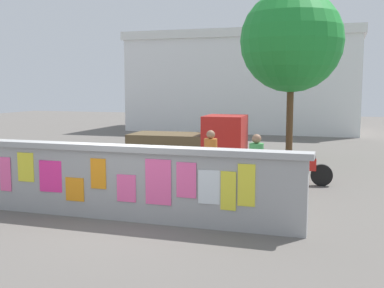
{
  "coord_description": "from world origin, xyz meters",
  "views": [
    {
      "loc": [
        4.02,
        -8.7,
        2.72
      ],
      "look_at": [
        0.44,
        2.5,
        1.31
      ],
      "focal_mm": 44.57,
      "sensor_mm": 36.0,
      "label": 1
    }
  ],
  "objects_px": {
    "bicycle_near": "(114,178)",
    "person_bystander": "(211,155)",
    "motorcycle": "(299,168)",
    "auto_rickshaw_truck": "(194,145)",
    "tree_roadside": "(292,41)",
    "person_walking": "(256,161)"
  },
  "relations": [
    {
      "from": "auto_rickshaw_truck",
      "to": "person_walking",
      "type": "height_order",
      "value": "auto_rickshaw_truck"
    },
    {
      "from": "person_bystander",
      "to": "tree_roadside",
      "type": "distance_m",
      "value": 7.44
    },
    {
      "from": "motorcycle",
      "to": "auto_rickshaw_truck",
      "type": "bearing_deg",
      "value": 167.22
    },
    {
      "from": "auto_rickshaw_truck",
      "to": "bicycle_near",
      "type": "xyz_separation_m",
      "value": [
        -1.22,
        -3.1,
        -0.54
      ]
    },
    {
      "from": "tree_roadside",
      "to": "bicycle_near",
      "type": "bearing_deg",
      "value": -117.58
    },
    {
      "from": "auto_rickshaw_truck",
      "to": "tree_roadside",
      "type": "distance_m",
      "value": 5.9
    },
    {
      "from": "person_bystander",
      "to": "tree_roadside",
      "type": "relative_size",
      "value": 0.26
    },
    {
      "from": "tree_roadside",
      "to": "auto_rickshaw_truck",
      "type": "bearing_deg",
      "value": -121.9
    },
    {
      "from": "bicycle_near",
      "to": "tree_roadside",
      "type": "bearing_deg",
      "value": 62.42
    },
    {
      "from": "tree_roadside",
      "to": "motorcycle",
      "type": "bearing_deg",
      "value": -80.45
    },
    {
      "from": "auto_rickshaw_truck",
      "to": "motorcycle",
      "type": "relative_size",
      "value": 1.93
    },
    {
      "from": "auto_rickshaw_truck",
      "to": "bicycle_near",
      "type": "distance_m",
      "value": 3.37
    },
    {
      "from": "bicycle_near",
      "to": "person_walking",
      "type": "bearing_deg",
      "value": 0.27
    },
    {
      "from": "auto_rickshaw_truck",
      "to": "person_bystander",
      "type": "xyz_separation_m",
      "value": [
        1.22,
        -2.44,
        0.09
      ]
    },
    {
      "from": "person_bystander",
      "to": "motorcycle",
      "type": "bearing_deg",
      "value": 38.85
    },
    {
      "from": "tree_roadside",
      "to": "person_walking",
      "type": "bearing_deg",
      "value": -89.97
    },
    {
      "from": "motorcycle",
      "to": "bicycle_near",
      "type": "height_order",
      "value": "bicycle_near"
    },
    {
      "from": "motorcycle",
      "to": "tree_roadside",
      "type": "height_order",
      "value": "tree_roadside"
    },
    {
      "from": "bicycle_near",
      "to": "person_bystander",
      "type": "distance_m",
      "value": 2.6
    },
    {
      "from": "person_walking",
      "to": "person_bystander",
      "type": "height_order",
      "value": "same"
    },
    {
      "from": "motorcycle",
      "to": "tree_roadside",
      "type": "bearing_deg",
      "value": 99.55
    },
    {
      "from": "bicycle_near",
      "to": "person_bystander",
      "type": "height_order",
      "value": "person_bystander"
    }
  ]
}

